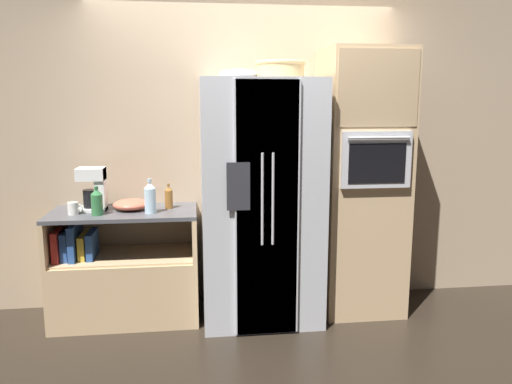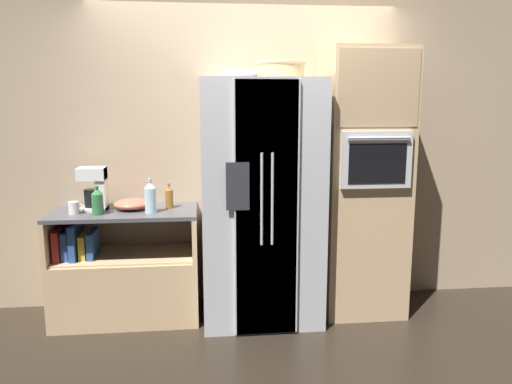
# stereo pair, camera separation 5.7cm
# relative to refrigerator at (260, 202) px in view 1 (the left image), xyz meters

# --- Properties ---
(ground_plane) EXTENTS (20.00, 20.00, 0.00)m
(ground_plane) POSITION_rel_refrigerator_xyz_m (-0.09, -0.06, -0.95)
(ground_plane) COLOR black
(wall_back) EXTENTS (12.00, 0.06, 2.80)m
(wall_back) POSITION_rel_refrigerator_xyz_m (-0.09, 0.41, 0.45)
(wall_back) COLOR tan
(wall_back) RESTS_ON ground_plane
(counter_left) EXTENTS (1.13, 0.58, 0.88)m
(counter_left) POSITION_rel_refrigerator_xyz_m (-1.08, 0.08, -0.62)
(counter_left) COLOR tan
(counter_left) RESTS_ON ground_plane
(refrigerator) EXTENTS (0.92, 0.78, 1.89)m
(refrigerator) POSITION_rel_refrigerator_xyz_m (0.00, 0.00, 0.00)
(refrigerator) COLOR silver
(refrigerator) RESTS_ON ground_plane
(wall_oven) EXTENTS (0.65, 0.67, 2.13)m
(wall_oven) POSITION_rel_refrigerator_xyz_m (0.84, 0.07, 0.12)
(wall_oven) COLOR tan
(wall_oven) RESTS_ON ground_plane
(wicker_basket) EXTENTS (0.38, 0.38, 0.13)m
(wicker_basket) POSITION_rel_refrigerator_xyz_m (0.15, 0.02, 1.02)
(wicker_basket) COLOR tan
(wicker_basket) RESTS_ON refrigerator
(fruit_bowl) EXTENTS (0.31, 0.31, 0.08)m
(fruit_bowl) POSITION_rel_refrigerator_xyz_m (-0.15, 0.10, 0.98)
(fruit_bowl) COLOR white
(fruit_bowl) RESTS_ON refrigerator
(bottle_tall) EXTENTS (0.09, 0.09, 0.27)m
(bottle_tall) POSITION_rel_refrigerator_xyz_m (-0.85, -0.02, 0.06)
(bottle_tall) COLOR silver
(bottle_tall) RESTS_ON counter_left
(bottle_short) EXTENTS (0.06, 0.06, 0.20)m
(bottle_short) POSITION_rel_refrigerator_xyz_m (-0.72, 0.14, 0.03)
(bottle_short) COLOR brown
(bottle_short) RESTS_ON counter_left
(bottle_wide) EXTENTS (0.09, 0.09, 0.22)m
(bottle_wide) POSITION_rel_refrigerator_xyz_m (-1.24, -0.04, 0.04)
(bottle_wide) COLOR #33723F
(bottle_wide) RESTS_ON counter_left
(mug) EXTENTS (0.11, 0.08, 0.09)m
(mug) POSITION_rel_refrigerator_xyz_m (-1.42, 0.00, -0.02)
(mug) COLOR silver
(mug) RESTS_ON counter_left
(mixing_bowl) EXTENTS (0.28, 0.28, 0.08)m
(mixing_bowl) POSITION_rel_refrigerator_xyz_m (-1.01, 0.12, -0.02)
(mixing_bowl) COLOR #DB664C
(mixing_bowl) RESTS_ON counter_left
(coffee_maker) EXTENTS (0.21, 0.18, 0.34)m
(coffee_maker) POSITION_rel_refrigerator_xyz_m (-1.28, 0.13, 0.12)
(coffee_maker) COLOR white
(coffee_maker) RESTS_ON counter_left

